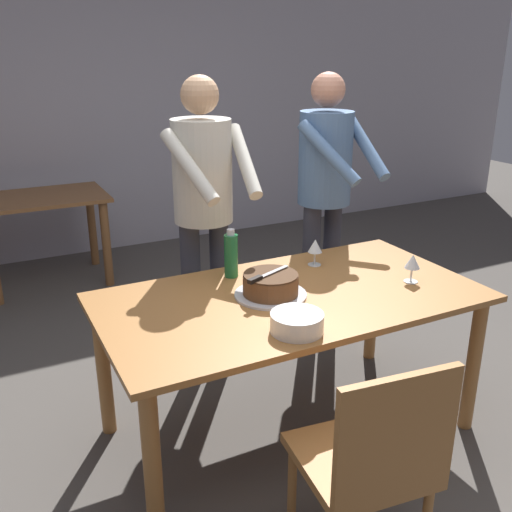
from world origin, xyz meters
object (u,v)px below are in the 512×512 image
Objects in this scene: cake_knife at (261,277)px; wine_glass_near at (315,247)px; main_dining_table at (291,313)px; background_table at (43,216)px; chair_near_side at (372,459)px; cake_on_platter at (271,286)px; person_cutting_cake at (204,199)px; plate_stack at (297,322)px; water_bottle at (231,255)px; person_standing_beside at (325,183)px; wine_glass_far at (413,262)px.

wine_glass_near is at bearing 30.55° from cake_knife.
main_dining_table is 1.80× the size of background_table.
chair_near_side reaches higher than background_table.
cake_on_platter is 0.48m from wine_glass_near.
person_cutting_cake reaches higher than cake_knife.
water_bottle is at bearing 88.84° from plate_stack.
person_cutting_cake is at bearing -71.76° from background_table.
person_standing_beside reaches higher than water_bottle.
main_dining_table is at bearing -2.26° from cake_knife.
person_standing_beside is at bearing -52.73° from background_table.
cake_on_platter is 1.31× the size of cake_knife.
main_dining_table is 2.72m from background_table.
cake_knife is (-0.16, 0.01, 0.21)m from main_dining_table.
water_bottle is 0.25× the size of background_table.
wine_glass_far is 0.90m from water_bottle.
main_dining_table is at bearing 63.17° from plate_stack.
cake_knife is 0.35m from plate_stack.
wine_glass_far is 0.58× the size of water_bottle.
cake_knife is at bearing -90.90° from water_bottle.
water_bottle is (-0.06, 0.31, 0.06)m from cake_on_platter.
cake_knife is 0.78m from wine_glass_far.
chair_near_side is (-0.78, -0.72, -0.36)m from wine_glass_far.
cake_on_platter is at bearing -74.91° from background_table.
wine_glass_far is 0.08× the size of person_cutting_cake.
wine_glass_near and wine_glass_far have the same top height.
wine_glass_far is 0.08× the size of person_standing_beside.
person_cutting_cake is (0.01, 1.02, 0.29)m from plate_stack.
person_standing_beside is (0.34, 0.43, 0.22)m from wine_glass_near.
main_dining_table is 12.49× the size of wine_glass_near.
chair_near_side is 0.90× the size of background_table.
person_cutting_cake reaches higher than cake_on_platter.
water_bottle is at bearing -154.92° from person_standing_beside.
main_dining_table is at bearing -65.58° from water_bottle.
water_bottle reaches higher than cake_knife.
cake_on_platter is 0.94m from chair_near_side.
water_bottle is (-0.46, 0.06, 0.01)m from wine_glass_near.
cake_on_platter is 1.55× the size of plate_stack.
person_cutting_cake reaches higher than plate_stack.
cake_knife is 0.71m from person_cutting_cake.
chair_near_side is (-0.48, -1.13, -0.36)m from wine_glass_near.
wine_glass_near is 0.47m from water_bottle.
wine_glass_far is 0.16× the size of chair_near_side.
person_cutting_cake is at bearing 89.51° from cake_knife.
person_standing_beside is 1.72× the size of background_table.
wine_glass_near is 2.58m from background_table.
plate_stack is 1.53× the size of wine_glass_far.
cake_knife is 1.18× the size of plate_stack.
cake_on_platter is at bearing 160.42° from main_dining_table.
background_table is (-0.63, 1.92, -0.50)m from person_cutting_cake.
person_cutting_cake is (0.01, 0.68, 0.21)m from cake_knife.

